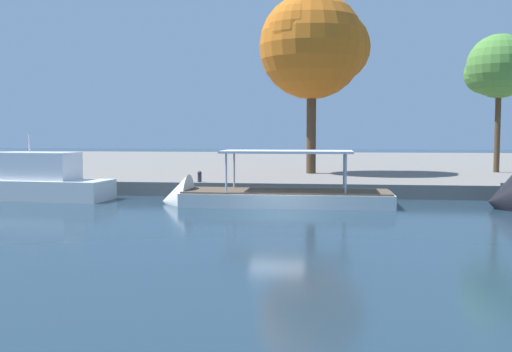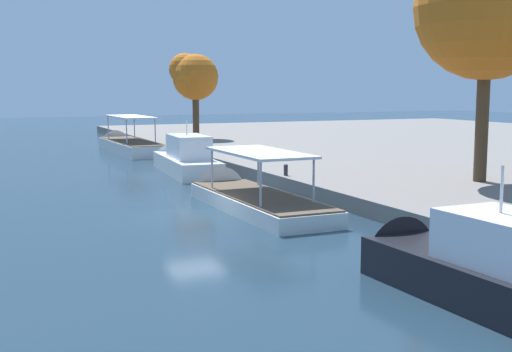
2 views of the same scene
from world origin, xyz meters
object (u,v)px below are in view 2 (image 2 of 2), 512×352
(tour_boat_2, at_px, (249,201))
(tour_boat_0, at_px, (128,147))
(tree_2, at_px, (194,76))
(tree_4, at_px, (491,5))
(motor_yacht_3, at_px, (476,274))
(motor_yacht_1, at_px, (185,161))
(mooring_bollard_1, at_px, (184,143))
(mooring_bollard_2, at_px, (286,169))

(tour_boat_2, bearing_deg, tour_boat_0, -2.52)
(tree_2, distance_m, tree_4, 35.82)
(motor_yacht_3, bearing_deg, tour_boat_2, -1.42)
(motor_yacht_1, bearing_deg, tour_boat_2, 179.86)
(tree_4, bearing_deg, mooring_bollard_1, -161.43)
(mooring_bollard_2, relative_size, tree_4, 0.05)
(motor_yacht_1, xyz_separation_m, mooring_bollard_1, (-8.87, 2.78, 0.51))
(motor_yacht_3, xyz_separation_m, tree_2, (-48.59, 8.30, 6.21))
(mooring_bollard_1, distance_m, tree_4, 27.80)
(motor_yacht_3, distance_m, mooring_bollard_1, 38.37)
(tour_boat_2, bearing_deg, motor_yacht_3, -179.92)
(motor_yacht_1, height_order, mooring_bollard_1, motor_yacht_1)
(motor_yacht_3, bearing_deg, mooring_bollard_2, -13.23)
(motor_yacht_3, distance_m, tree_2, 49.68)
(motor_yacht_3, relative_size, mooring_bollard_2, 13.83)
(tour_boat_0, relative_size, tour_boat_2, 1.17)
(tour_boat_2, relative_size, mooring_bollard_1, 13.90)
(tour_boat_2, xyz_separation_m, mooring_bollard_1, (-22.79, 3.98, 0.98))
(tree_4, bearing_deg, mooring_bollard_2, -127.78)
(tour_boat_0, height_order, motor_yacht_3, motor_yacht_3)
(motor_yacht_3, bearing_deg, motor_yacht_1, -3.98)
(tour_boat_0, relative_size, motor_yacht_3, 1.53)
(tree_2, relative_size, tree_4, 0.65)
(mooring_bollard_1, bearing_deg, motor_yacht_1, -17.39)
(tour_boat_0, bearing_deg, tour_boat_2, 176.62)
(mooring_bollard_1, relative_size, tree_4, 0.07)
(tour_boat_2, distance_m, mooring_bollard_2, 5.91)
(tour_boat_0, bearing_deg, tree_2, -70.32)
(tree_2, bearing_deg, tree_4, 6.41)
(motor_yacht_1, distance_m, tree_4, 21.69)
(tour_boat_0, xyz_separation_m, motor_yacht_3, (45.82, -1.03, 0.27))
(motor_yacht_1, bearing_deg, mooring_bollard_1, -12.59)
(tour_boat_0, xyz_separation_m, motor_yacht_1, (16.51, 0.05, 0.36))
(motor_yacht_1, relative_size, mooring_bollard_2, 16.45)
(motor_yacht_3, bearing_deg, mooring_bollard_1, -7.64)
(tour_boat_0, distance_m, mooring_bollard_1, 8.20)
(motor_yacht_1, bearing_deg, motor_yacht_3, -177.32)
(tour_boat_2, relative_size, tree_2, 1.42)
(motor_yacht_3, xyz_separation_m, mooring_bollard_2, (-19.59, 3.94, 0.49))
(tree_2, xyz_separation_m, tree_4, (35.47, 3.98, 3.01))
(tour_boat_2, xyz_separation_m, tree_2, (-33.21, 8.41, 6.60))
(tour_boat_2, xyz_separation_m, motor_yacht_3, (15.38, 0.12, 0.39))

